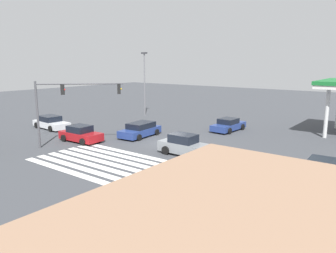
{
  "coord_description": "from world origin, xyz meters",
  "views": [
    {
      "loc": [
        17.17,
        -22.65,
        7.17
      ],
      "look_at": [
        0.0,
        0.0,
        1.54
      ],
      "focal_mm": 35.0,
      "sensor_mm": 36.0,
      "label": 1
    }
  ],
  "objects_px": {
    "car_4": "(51,123)",
    "street_light_pole_a": "(145,78)",
    "car_6": "(228,125)",
    "pedestrian": "(193,171)",
    "traffic_signal_mast": "(66,99)",
    "car_2": "(186,146)",
    "car_0": "(140,130)",
    "car_1": "(334,174)",
    "car_5": "(81,134)"
  },
  "relations": [
    {
      "from": "car_2",
      "to": "car_6",
      "type": "relative_size",
      "value": 1.0
    },
    {
      "from": "car_1",
      "to": "car_2",
      "type": "distance_m",
      "value": 10.57
    },
    {
      "from": "car_6",
      "to": "car_2",
      "type": "bearing_deg",
      "value": -168.54
    },
    {
      "from": "car_0",
      "to": "car_6",
      "type": "relative_size",
      "value": 1.02
    },
    {
      "from": "street_light_pole_a",
      "to": "pedestrian",
      "type": "bearing_deg",
      "value": -42.99
    },
    {
      "from": "traffic_signal_mast",
      "to": "car_5",
      "type": "relative_size",
      "value": 1.34
    },
    {
      "from": "traffic_signal_mast",
      "to": "car_6",
      "type": "distance_m",
      "value": 16.74
    },
    {
      "from": "car_0",
      "to": "car_4",
      "type": "relative_size",
      "value": 0.96
    },
    {
      "from": "traffic_signal_mast",
      "to": "car_4",
      "type": "height_order",
      "value": "traffic_signal_mast"
    },
    {
      "from": "traffic_signal_mast",
      "to": "car_4",
      "type": "xyz_separation_m",
      "value": [
        -8.12,
        3.73,
        -3.47
      ]
    },
    {
      "from": "car_0",
      "to": "street_light_pole_a",
      "type": "bearing_deg",
      "value": -144.89
    },
    {
      "from": "car_1",
      "to": "street_light_pole_a",
      "type": "bearing_deg",
      "value": 151.26
    },
    {
      "from": "car_4",
      "to": "pedestrian",
      "type": "xyz_separation_m",
      "value": [
        21.75,
        -5.16,
        0.36
      ]
    },
    {
      "from": "pedestrian",
      "to": "street_light_pole_a",
      "type": "distance_m",
      "value": 27.04
    },
    {
      "from": "car_4",
      "to": "car_0",
      "type": "bearing_deg",
      "value": 19.92
    },
    {
      "from": "street_light_pole_a",
      "to": "car_4",
      "type": "bearing_deg",
      "value": -99.48
    },
    {
      "from": "car_4",
      "to": "car_5",
      "type": "bearing_deg",
      "value": -9.91
    },
    {
      "from": "car_4",
      "to": "car_1",
      "type": "bearing_deg",
      "value": 4.19
    },
    {
      "from": "car_0",
      "to": "street_light_pole_a",
      "type": "height_order",
      "value": "street_light_pole_a"
    },
    {
      "from": "car_4",
      "to": "street_light_pole_a",
      "type": "height_order",
      "value": "street_light_pole_a"
    },
    {
      "from": "car_0",
      "to": "car_4",
      "type": "height_order",
      "value": "car_4"
    },
    {
      "from": "car_6",
      "to": "street_light_pole_a",
      "type": "relative_size",
      "value": 0.55
    },
    {
      "from": "car_5",
      "to": "car_6",
      "type": "relative_size",
      "value": 0.91
    },
    {
      "from": "car_1",
      "to": "street_light_pole_a",
      "type": "distance_m",
      "value": 29.36
    },
    {
      "from": "street_light_pole_a",
      "to": "traffic_signal_mast",
      "type": "bearing_deg",
      "value": -70.53
    },
    {
      "from": "traffic_signal_mast",
      "to": "pedestrian",
      "type": "xyz_separation_m",
      "value": [
        13.62,
        -1.43,
        -3.11
      ]
    },
    {
      "from": "car_0",
      "to": "street_light_pole_a",
      "type": "relative_size",
      "value": 0.56
    },
    {
      "from": "car_2",
      "to": "car_4",
      "type": "relative_size",
      "value": 0.95
    },
    {
      "from": "car_5",
      "to": "car_4",
      "type": "bearing_deg",
      "value": 163.86
    },
    {
      "from": "car_4",
      "to": "pedestrian",
      "type": "relative_size",
      "value": 2.73
    },
    {
      "from": "car_2",
      "to": "car_6",
      "type": "xyz_separation_m",
      "value": [
        -1.59,
        10.35,
        -0.13
      ]
    },
    {
      "from": "car_1",
      "to": "car_6",
      "type": "bearing_deg",
      "value": 136.95
    },
    {
      "from": "car_4",
      "to": "car_5",
      "type": "height_order",
      "value": "car_5"
    },
    {
      "from": "traffic_signal_mast",
      "to": "car_5",
      "type": "height_order",
      "value": "traffic_signal_mast"
    },
    {
      "from": "car_0",
      "to": "car_5",
      "type": "bearing_deg",
      "value": -35.92
    },
    {
      "from": "car_2",
      "to": "car_5",
      "type": "xyz_separation_m",
      "value": [
        -10.19,
        -2.1,
        -0.06
      ]
    },
    {
      "from": "traffic_signal_mast",
      "to": "car_4",
      "type": "distance_m",
      "value": 9.59
    },
    {
      "from": "car_0",
      "to": "car_2",
      "type": "xyz_separation_m",
      "value": [
        7.2,
        -2.7,
        0.07
      ]
    },
    {
      "from": "car_6",
      "to": "street_light_pole_a",
      "type": "distance_m",
      "value": 14.71
    },
    {
      "from": "car_0",
      "to": "street_light_pole_a",
      "type": "distance_m",
      "value": 13.73
    },
    {
      "from": "car_4",
      "to": "pedestrian",
      "type": "height_order",
      "value": "pedestrian"
    },
    {
      "from": "traffic_signal_mast",
      "to": "street_light_pole_a",
      "type": "bearing_deg",
      "value": 64.47
    },
    {
      "from": "car_1",
      "to": "car_4",
      "type": "relative_size",
      "value": 0.96
    },
    {
      "from": "car_0",
      "to": "pedestrian",
      "type": "xyz_separation_m",
      "value": [
        11.34,
        -8.13,
        0.34
      ]
    },
    {
      "from": "traffic_signal_mast",
      "to": "car_1",
      "type": "relative_size",
      "value": 1.2
    },
    {
      "from": "car_6",
      "to": "pedestrian",
      "type": "relative_size",
      "value": 2.57
    },
    {
      "from": "traffic_signal_mast",
      "to": "car_1",
      "type": "xyz_separation_m",
      "value": [
        20.05,
        3.84,
        -3.39
      ]
    },
    {
      "from": "car_4",
      "to": "car_2",
      "type": "bearing_deg",
      "value": 4.85
    },
    {
      "from": "traffic_signal_mast",
      "to": "car_4",
      "type": "bearing_deg",
      "value": 110.33
    },
    {
      "from": "car_0",
      "to": "pedestrian",
      "type": "relative_size",
      "value": 2.62
    }
  ]
}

